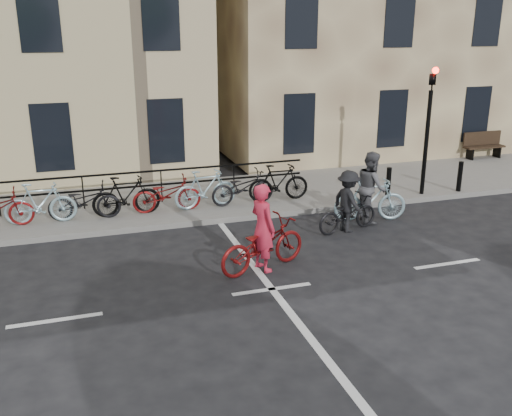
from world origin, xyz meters
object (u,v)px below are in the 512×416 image
object	(u,v)px
cyclist_pink	(263,240)
cyclist_dark	(348,208)
bench	(483,144)
traffic_light	(429,115)
cyclist_grey	(371,193)

from	to	relation	value
cyclist_pink	cyclist_dark	xyz separation A→B (m)	(2.73, 1.56, -0.04)
cyclist_pink	bench	bearing A→B (deg)	-77.10
traffic_light	cyclist_pink	bearing A→B (deg)	-150.92
bench	cyclist_grey	distance (m)	8.61
traffic_light	bench	world-z (taller)	traffic_light
traffic_light	cyclist_grey	xyz separation A→B (m)	(-2.43, -1.29, -1.71)
cyclist_dark	cyclist_pink	bearing A→B (deg)	106.94
cyclist_grey	cyclist_dark	distance (m)	1.06
traffic_light	cyclist_grey	size ratio (longest dim) A/B	1.97
traffic_light	cyclist_pink	distance (m)	7.17
traffic_light	bench	xyz separation A→B (m)	(4.80, 3.39, -1.78)
cyclist_pink	cyclist_grey	bearing A→B (deg)	-79.19
cyclist_pink	cyclist_grey	distance (m)	4.20
traffic_light	cyclist_grey	bearing A→B (deg)	-152.05
traffic_light	cyclist_pink	world-z (taller)	traffic_light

